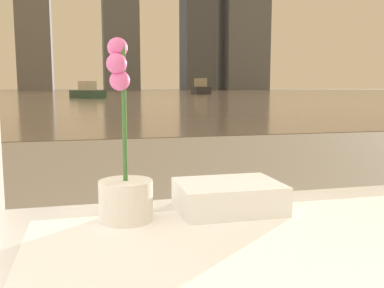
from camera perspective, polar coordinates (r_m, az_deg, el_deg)
The scene contains 7 objects.
potted_orchid at distance 1.12m, azimuth -8.96°, elevation -4.47°, with size 0.14×0.14×0.47m.
towel_stack at distance 1.22m, azimuth 4.91°, elevation -6.95°, with size 0.28×0.22×0.08m.
harbor_water at distance 62.17m, azimuth -13.71°, elevation 6.62°, with size 180.00×110.00×0.01m.
harbor_boat_1 at distance 51.03m, azimuth 1.14°, elevation 7.40°, with size 2.23×5.11×1.86m.
harbor_boat_2 at distance 33.98m, azimuth -13.77°, elevation 6.73°, with size 2.78×3.58×1.30m.
skyline_tower_2 at distance 120.40m, azimuth -20.46°, elevation 16.63°, with size 8.39×6.77×41.34m.
skyline_tower_4 at distance 124.54m, azimuth 0.76°, elevation 18.67°, with size 8.38×9.53×49.44m.
Camera 1 is at (-0.52, -0.16, 0.87)m, focal length 40.00 mm.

